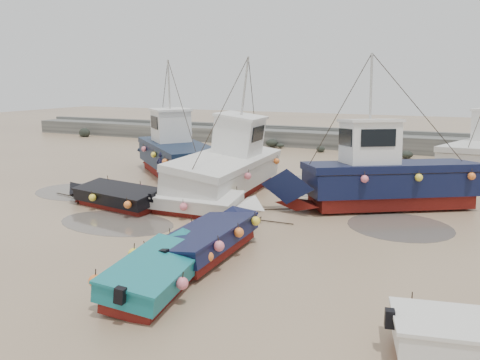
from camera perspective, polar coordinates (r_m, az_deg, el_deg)
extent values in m
plane|color=tan|center=(16.64, -4.56, -6.10)|extent=(120.00, 120.00, 0.00)
cube|color=gray|center=(36.92, 12.18, 4.69)|extent=(60.00, 2.20, 1.20)
cube|color=gray|center=(38.01, 12.62, 5.98)|extent=(60.00, 0.60, 0.25)
ellipsoid|color=black|center=(33.30, 19.64, 2.94)|extent=(0.84, 0.86, 0.51)
ellipsoid|color=black|center=(34.72, 24.31, 3.01)|extent=(0.98, 1.07, 0.72)
ellipsoid|color=black|center=(36.90, 3.90, 4.54)|extent=(0.99, 0.80, 0.58)
ellipsoid|color=black|center=(46.04, -18.60, 5.29)|extent=(0.65, 0.64, 0.43)
ellipsoid|color=black|center=(36.48, 4.92, 4.22)|extent=(0.61, 0.53, 0.32)
ellipsoid|color=black|center=(37.51, -2.59, 4.73)|extent=(1.09, 0.88, 0.72)
ellipsoid|color=black|center=(36.99, 0.29, 4.40)|extent=(0.65, 0.60, 0.37)
ellipsoid|color=black|center=(33.61, 27.12, 2.42)|extent=(0.88, 0.64, 0.62)
ellipsoid|color=black|center=(34.86, 9.81, 3.74)|extent=(0.64, 0.62, 0.48)
ellipsoid|color=black|center=(46.06, -18.42, 5.50)|extent=(1.10, 0.87, 0.86)
ellipsoid|color=black|center=(34.60, 24.36, 2.72)|extent=(0.55, 0.45, 0.29)
cylinder|color=#595048|center=(18.00, -14.80, -5.05)|extent=(4.63, 4.63, 0.01)
cylinder|color=#595048|center=(17.93, 18.90, -5.38)|extent=(3.72, 3.72, 0.01)
cylinder|color=#595048|center=(23.47, -18.96, -1.33)|extent=(4.38, 4.38, 0.01)
cylinder|color=#595048|center=(23.75, 8.96, -0.66)|extent=(5.40, 5.40, 0.01)
cube|color=maroon|center=(14.26, -4.06, -8.63)|extent=(1.54, 3.74, 0.30)
cube|color=black|center=(14.13, -4.09, -7.20)|extent=(1.81, 4.01, 0.45)
pyramid|color=black|center=(15.99, -0.02, -3.17)|extent=(1.77, 0.73, 0.90)
cube|color=brown|center=(14.07, -4.10, -6.57)|extent=(1.45, 3.38, 0.10)
cube|color=black|center=(14.04, -4.10, -6.22)|extent=(1.88, 4.11, 0.07)
cube|color=black|center=(12.40, -8.84, -9.27)|extent=(0.22, 0.18, 0.35)
cylinder|color=black|center=(17.09, 1.33, -5.47)|extent=(0.06, 2.00, 0.04)
sphere|color=orange|center=(13.35, -11.25, -8.10)|extent=(0.30, 0.30, 0.30)
sphere|color=orange|center=(12.86, -2.23, -8.67)|extent=(0.30, 0.30, 0.30)
sphere|color=orange|center=(14.33, -8.24, -6.57)|extent=(0.30, 0.30, 0.30)
sphere|color=orange|center=(13.93, 0.18, -7.00)|extent=(0.30, 0.30, 0.30)
sphere|color=orange|center=(15.35, -5.64, -5.23)|extent=(0.30, 0.30, 0.30)
sphere|color=orange|center=(15.03, 2.23, -5.56)|extent=(0.30, 0.30, 0.30)
cube|color=maroon|center=(12.16, -10.38, -12.59)|extent=(1.69, 3.22, 0.30)
cube|color=#146B70|center=(12.01, -10.45, -10.96)|extent=(1.95, 3.48, 0.45)
pyramid|color=#146B70|center=(13.54, -6.69, -6.11)|extent=(1.59, 0.91, 0.90)
cube|color=brown|center=(11.95, -10.48, -10.23)|extent=(1.58, 2.92, 0.10)
cube|color=#146B70|center=(11.91, -10.50, -9.83)|extent=(2.02, 3.56, 0.07)
cube|color=black|center=(10.57, -14.82, -13.45)|extent=(0.24, 0.21, 0.35)
cylinder|color=black|center=(14.61, -5.26, -8.63)|extent=(0.31, 1.99, 0.04)
sphere|color=orange|center=(11.36, -17.57, -12.16)|extent=(0.30, 0.30, 0.30)
sphere|color=orange|center=(11.25, -7.43, -11.90)|extent=(0.30, 0.30, 0.30)
sphere|color=orange|center=(12.72, -13.14, -9.23)|extent=(0.30, 0.30, 0.30)
sphere|color=orange|center=(12.75, -4.21, -8.88)|extent=(0.30, 0.30, 0.30)
cube|color=black|center=(9.73, 17.79, -16.00)|extent=(0.22, 0.25, 0.35)
sphere|color=orange|center=(10.65, 20.22, -14.05)|extent=(0.30, 0.30, 0.30)
cube|color=maroon|center=(20.11, -14.50, -2.80)|extent=(3.68, 1.80, 0.30)
cube|color=black|center=(20.02, -14.55, -1.76)|extent=(3.97, 2.06, 0.45)
pyramid|color=black|center=(21.61, -18.63, 0.22)|extent=(0.93, 1.58, 0.90)
cube|color=brown|center=(19.98, -14.58, -1.30)|extent=(3.33, 1.67, 0.10)
cube|color=black|center=(19.96, -14.59, -1.05)|extent=(4.06, 2.13, 0.07)
cube|color=black|center=(18.59, -10.47, -2.07)|extent=(0.21, 0.25, 0.35)
cylinder|color=black|center=(22.53, -19.93, -1.87)|extent=(1.98, 0.35, 0.04)
sphere|color=orange|center=(18.35, -13.39, -2.62)|extent=(0.30, 0.30, 0.30)
sphere|color=orange|center=(20.22, -11.80, -1.19)|extent=(0.30, 0.30, 0.30)
sphere|color=orange|center=(19.82, -17.39, -1.76)|extent=(0.30, 0.30, 0.30)
sphere|color=orange|center=(21.66, -15.57, -0.50)|extent=(0.30, 0.30, 0.30)
cube|color=maroon|center=(18.62, -5.36, -3.65)|extent=(3.31, 1.47, 0.30)
cube|color=silver|center=(18.52, -5.38, -2.53)|extent=(3.56, 1.72, 0.45)
pyramid|color=silver|center=(17.54, 0.68, -1.80)|extent=(0.76, 1.64, 0.90)
cube|color=brown|center=(18.48, -5.39, -2.04)|extent=(2.99, 1.38, 0.10)
cube|color=silver|center=(18.46, -5.40, -1.77)|extent=(3.64, 1.78, 0.07)
cube|color=black|center=(19.39, -10.19, -1.47)|extent=(0.19, 0.23, 0.35)
cylinder|color=black|center=(17.49, 3.39, -5.07)|extent=(2.00, 0.10, 0.04)
sphere|color=orange|center=(19.95, -7.68, -1.22)|extent=(0.30, 0.30, 0.30)
sphere|color=orange|center=(17.71, -6.80, -2.90)|extent=(0.30, 0.30, 0.30)
sphere|color=orange|center=(18.72, -0.27, -1.99)|extent=(0.30, 0.30, 0.30)
cube|color=maroon|center=(25.73, -7.64, 0.98)|extent=(6.44, 6.09, 0.55)
cube|color=#0F1C33|center=(25.59, -7.68, 2.63)|extent=(7.06, 6.70, 0.95)
pyramid|color=#0F1C33|center=(29.47, -9.99, 5.17)|extent=(2.76, 2.85, 1.40)
cube|color=brown|center=(25.52, -7.71, 3.77)|extent=(6.87, 6.52, 0.08)
cube|color=#0F1C33|center=(25.50, -7.72, 4.08)|extent=(7.22, 6.85, 0.30)
cube|color=white|center=(26.32, -8.38, 6.44)|extent=(2.68, 2.66, 1.70)
cube|color=white|center=(26.25, -8.45, 8.42)|extent=(2.89, 2.87, 0.12)
cube|color=black|center=(27.28, -8.98, 7.16)|extent=(1.05, 1.16, 0.68)
cylinder|color=#B7B7B2|center=(26.20, -8.54, 11.39)|extent=(0.10, 0.10, 2.60)
cylinder|color=black|center=(30.81, -10.39, 2.27)|extent=(2.27, 2.04, 0.05)
sphere|color=#EC6F80|center=(22.45, -9.07, 2.18)|extent=(0.30, 0.30, 0.30)
sphere|color=#EC6F80|center=(24.35, -3.42, 3.08)|extent=(0.30, 0.30, 0.30)
sphere|color=#EC6F80|center=(24.64, -10.44, 3.01)|extent=(0.30, 0.30, 0.30)
sphere|color=#EC6F80|center=(26.49, -5.15, 3.79)|extent=(0.30, 0.30, 0.30)
sphere|color=#EC6F80|center=(26.86, -11.59, 3.70)|extent=(0.30, 0.30, 0.30)
sphere|color=#EC6F80|center=(28.65, -6.63, 4.38)|extent=(0.30, 0.30, 0.30)
cube|color=maroon|center=(21.39, -1.99, -1.18)|extent=(2.45, 7.06, 0.55)
cube|color=silver|center=(21.23, -2.01, 0.79)|extent=(2.86, 7.59, 0.95)
pyramid|color=silver|center=(25.05, 2.00, 4.15)|extent=(2.62, 1.52, 1.40)
cube|color=brown|center=(21.14, -2.02, 2.16)|extent=(2.75, 7.41, 0.08)
cube|color=silver|center=(21.12, -2.02, 2.53)|extent=(2.92, 7.76, 0.30)
cube|color=white|center=(21.91, -0.94, 5.45)|extent=(1.87, 2.07, 1.70)
cube|color=white|center=(21.82, -0.95, 7.82)|extent=(2.02, 2.23, 0.12)
cube|color=black|center=(22.81, 0.06, 6.36)|extent=(1.53, 0.11, 0.68)
cylinder|color=#B7B7B2|center=(21.76, -0.96, 11.40)|extent=(0.10, 0.10, 2.60)
cylinder|color=black|center=(26.41, 2.84, 0.82)|extent=(0.17, 3.00, 0.05)
sphere|color=#EC6F80|center=(19.22, -9.47, 0.51)|extent=(0.30, 0.30, 0.30)
sphere|color=#EC6F80|center=(19.73, 0.53, 0.97)|extent=(0.30, 0.30, 0.30)
sphere|color=#EC6F80|center=(22.64, -4.23, 2.39)|extent=(0.30, 0.30, 0.30)
sphere|color=#EC6F80|center=(23.41, 4.11, 2.71)|extent=(0.30, 0.30, 0.30)
cube|color=maroon|center=(20.42, 17.74, -2.41)|extent=(6.54, 5.10, 0.55)
cube|color=black|center=(20.25, 17.87, -0.35)|extent=(7.13, 5.66, 0.95)
pyramid|color=black|center=(18.81, 6.94, 1.41)|extent=(2.50, 2.86, 1.40)
cube|color=brown|center=(20.15, 17.97, 1.08)|extent=(6.95, 5.49, 0.08)
cube|color=black|center=(20.13, 17.99, 1.47)|extent=(7.29, 5.78, 0.30)
cube|color=white|center=(19.61, 15.69, 4.21)|extent=(2.61, 2.52, 1.70)
cube|color=white|center=(19.51, 15.85, 6.86)|extent=(2.82, 2.72, 0.12)
cube|color=black|center=(19.21, 12.91, 4.97)|extent=(0.80, 1.29, 0.68)
cylinder|color=#B7B7B2|center=(19.44, 16.08, 10.85)|extent=(0.10, 0.10, 2.60)
cylinder|color=black|center=(18.97, 3.53, -3.70)|extent=(2.59, 1.59, 0.05)
sphere|color=#EC6F80|center=(20.33, 26.51, 0.02)|extent=(0.30, 0.30, 0.30)
sphere|color=#EC6F80|center=(22.09, 20.34, 1.41)|extent=(0.30, 0.30, 0.30)
sphere|color=#EC6F80|center=(19.23, 21.08, -0.14)|extent=(0.30, 0.30, 0.30)
sphere|color=#EC6F80|center=(21.19, 15.09, 1.33)|extent=(0.30, 0.30, 0.30)
sphere|color=#EC6F80|center=(18.32, 15.04, -0.32)|extent=(0.30, 0.30, 0.30)
sphere|color=#EC6F80|center=(20.49, 9.43, 1.22)|extent=(0.30, 0.30, 0.30)
sphere|color=#EC6F80|center=(27.30, 23.16, 3.11)|extent=(0.30, 0.30, 0.30)
sphere|color=#EC6F80|center=(30.02, 25.27, 3.66)|extent=(0.30, 0.30, 0.30)
sphere|color=#EC6F80|center=(32.78, 27.03, 4.11)|extent=(0.30, 0.30, 0.30)
imported|color=#181934|center=(23.99, -9.40, -0.55)|extent=(0.64, 0.45, 1.70)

